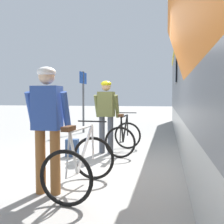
% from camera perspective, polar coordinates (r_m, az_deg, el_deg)
% --- Properties ---
extents(ground_plane, '(80.00, 80.00, 0.00)m').
position_cam_1_polar(ground_plane, '(4.90, -1.28, -12.55)').
color(ground_plane, '#A09E99').
extents(cyclist_near_in_blue, '(0.62, 0.32, 1.76)m').
position_cam_1_polar(cyclist_near_in_blue, '(3.40, -15.25, -1.51)').
color(cyclist_near_in_blue, '#935B2D').
rests_on(cyclist_near_in_blue, ground).
extents(cyclist_far_in_olive, '(0.63, 0.35, 1.76)m').
position_cam_1_polar(cyclist_far_in_olive, '(5.76, -1.40, 0.44)').
color(cyclist_far_in_olive, '#4C515B').
rests_on(cyclist_far_in_olive, ground).
extents(bicycle_near_white, '(0.74, 1.09, 0.99)m').
position_cam_1_polar(bicycle_near_white, '(3.50, -7.39, -12.17)').
color(bicycle_near_white, black).
rests_on(bicycle_near_white, ground).
extents(bicycle_far_black, '(0.71, 1.08, 0.99)m').
position_cam_1_polar(bicycle_far_black, '(5.84, 2.91, -5.96)').
color(bicycle_far_black, black).
rests_on(bicycle_far_black, ground).
extents(backpack_on_platform, '(0.30, 0.21, 0.40)m').
position_cam_1_polar(backpack_on_platform, '(5.62, -9.52, -8.46)').
color(backpack_on_platform, navy).
rests_on(backpack_on_platform, ground).
extents(platform_sign_post, '(0.08, 0.70, 2.40)m').
position_cam_1_polar(platform_sign_post, '(9.42, -6.91, 4.91)').
color(platform_sign_post, '#595B60').
rests_on(platform_sign_post, ground).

